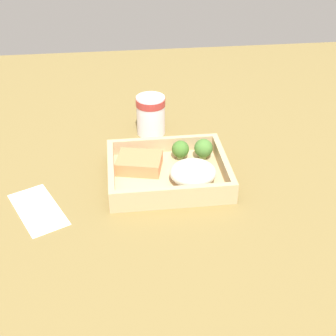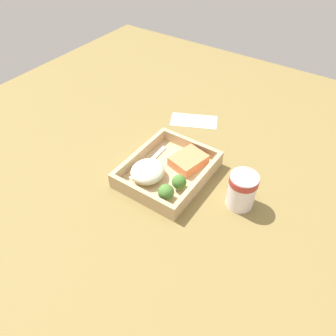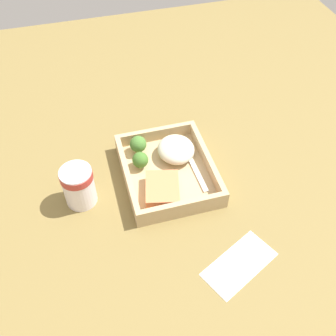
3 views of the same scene
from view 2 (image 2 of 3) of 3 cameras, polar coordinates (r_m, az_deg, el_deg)
The scene contains 10 objects.
ground_plane at distance 88.89cm, azimuth -0.00°, elevation -1.74°, with size 160.00×160.00×2.00cm, color olive.
takeout_tray at distance 87.76cm, azimuth -0.00°, elevation -1.00°, with size 24.29×20.04×1.20cm, color tan.
tray_rim at distance 86.22cm, azimuth -0.00°, elevation 0.06°, with size 24.29×20.04×3.25cm.
salmon_fillet at distance 88.82cm, azimuth 3.58°, elevation 1.30°, with size 9.02×7.19×2.76cm, color #E9814F.
mashed_potatoes at distance 84.59cm, azimuth -3.57°, elevation -0.61°, with size 9.30×8.64×4.29cm, color beige.
broccoli_floret_1 at distance 81.56cm, azimuth 1.96°, elevation -2.47°, with size 3.71×3.71×4.23cm.
broccoli_floret_2 at distance 78.79cm, azimuth -0.35°, elevation -4.27°, with size 3.99×3.99×4.63cm.
fork at distance 89.26cm, azimuth -3.69°, elevation 0.54°, with size 15.85×2.33×0.44cm.
paper_cup at distance 79.45cm, azimuth 12.79°, elevation -3.58°, with size 6.90×6.90×9.40cm.
receipt_slip at distance 107.87cm, azimuth 4.53°, elevation 8.22°, with size 7.21×14.87×0.24cm, color white.
Camera 2 is at (51.91, 35.34, 61.90)cm, focal length 35.00 mm.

